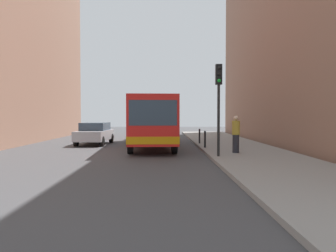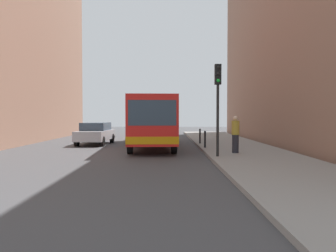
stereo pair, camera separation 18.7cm
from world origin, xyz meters
name	(u,v)px [view 1 (the left image)]	position (x,y,z in m)	size (l,w,h in m)	color
ground_plane	(143,153)	(0.00, 0.00, 0.00)	(80.00, 80.00, 0.00)	#424244
sidewalk	(245,151)	(5.40, 0.00, 0.07)	(4.40, 40.00, 0.15)	gray
building_right	(326,8)	(11.50, 4.00, 8.82)	(7.00, 32.00, 17.64)	#936B56
bus	(151,119)	(0.34, 3.60, 1.73)	(3.03, 11.13, 3.00)	red
car_beside_bus	(95,133)	(-3.54, 5.24, 0.78)	(2.02, 4.48, 1.48)	#A5A8AD
traffic_light	(219,92)	(3.55, -2.77, 3.01)	(0.28, 0.33, 4.10)	black
bollard_near	(205,139)	(3.45, 1.34, 0.62)	(0.11, 0.11, 0.95)	black
bollard_mid	(200,136)	(3.45, 4.25, 0.62)	(0.11, 0.11, 0.95)	black
pedestrian_near_signal	(236,134)	(4.63, -1.38, 1.06)	(0.38, 0.38, 1.81)	#26262D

